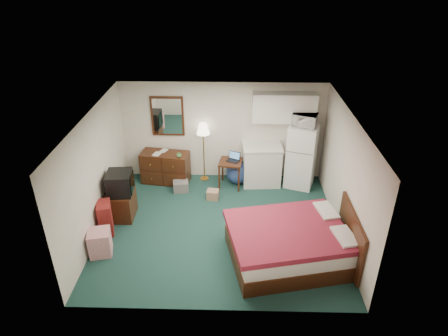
{
  "coord_description": "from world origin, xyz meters",
  "views": [
    {
      "loc": [
        0.27,
        -6.89,
        5.19
      ],
      "look_at": [
        0.08,
        0.35,
        1.25
      ],
      "focal_mm": 32.0,
      "sensor_mm": 36.0,
      "label": 1
    }
  ],
  "objects_px": {
    "desk": "(230,174)",
    "fridge": "(301,156)",
    "dresser": "(166,167)",
    "bed": "(289,244)",
    "tv_stand": "(120,205)",
    "suitcase": "(105,218)",
    "floor_lamp": "(204,152)",
    "kitchen_counter": "(261,165)"
  },
  "relations": [
    {
      "from": "kitchen_counter",
      "to": "suitcase",
      "type": "relative_size",
      "value": 1.41
    },
    {
      "from": "bed",
      "to": "suitcase",
      "type": "distance_m",
      "value": 3.77
    },
    {
      "from": "dresser",
      "to": "bed",
      "type": "distance_m",
      "value": 3.99
    },
    {
      "from": "kitchen_counter",
      "to": "bed",
      "type": "distance_m",
      "value": 2.89
    },
    {
      "from": "kitchen_counter",
      "to": "suitcase",
      "type": "xyz_separation_m",
      "value": [
        -3.33,
        -2.15,
        -0.15
      ]
    },
    {
      "from": "dresser",
      "to": "floor_lamp",
      "type": "height_order",
      "value": "floor_lamp"
    },
    {
      "from": "dresser",
      "to": "fridge",
      "type": "xyz_separation_m",
      "value": [
        3.36,
        -0.06,
        0.4
      ]
    },
    {
      "from": "dresser",
      "to": "suitcase",
      "type": "xyz_separation_m",
      "value": [
        -0.92,
        -2.14,
        -0.05
      ]
    },
    {
      "from": "dresser",
      "to": "suitcase",
      "type": "distance_m",
      "value": 2.33
    },
    {
      "from": "dresser",
      "to": "kitchen_counter",
      "type": "height_order",
      "value": "kitchen_counter"
    },
    {
      "from": "floor_lamp",
      "to": "suitcase",
      "type": "height_order",
      "value": "floor_lamp"
    },
    {
      "from": "bed",
      "to": "tv_stand",
      "type": "height_order",
      "value": "bed"
    },
    {
      "from": "suitcase",
      "to": "bed",
      "type": "bearing_deg",
      "value": -27.49
    },
    {
      "from": "dresser",
      "to": "floor_lamp",
      "type": "xyz_separation_m",
      "value": [
        0.96,
        0.15,
        0.36
      ]
    },
    {
      "from": "dresser",
      "to": "bed",
      "type": "relative_size",
      "value": 0.54
    },
    {
      "from": "fridge",
      "to": "suitcase",
      "type": "relative_size",
      "value": 2.25
    },
    {
      "from": "desk",
      "to": "fridge",
      "type": "height_order",
      "value": "fridge"
    },
    {
      "from": "fridge",
      "to": "tv_stand",
      "type": "relative_size",
      "value": 2.41
    },
    {
      "from": "desk",
      "to": "tv_stand",
      "type": "relative_size",
      "value": 1.04
    },
    {
      "from": "fridge",
      "to": "dresser",
      "type": "bearing_deg",
      "value": -162.13
    },
    {
      "from": "dresser",
      "to": "tv_stand",
      "type": "distance_m",
      "value": 1.74
    },
    {
      "from": "desk",
      "to": "tv_stand",
      "type": "xyz_separation_m",
      "value": [
        -2.41,
        -1.38,
        -0.04
      ]
    },
    {
      "from": "desk",
      "to": "kitchen_counter",
      "type": "height_order",
      "value": "kitchen_counter"
    },
    {
      "from": "floor_lamp",
      "to": "kitchen_counter",
      "type": "distance_m",
      "value": 1.48
    },
    {
      "from": "bed",
      "to": "tv_stand",
      "type": "relative_size",
      "value": 3.27
    },
    {
      "from": "fridge",
      "to": "suitcase",
      "type": "xyz_separation_m",
      "value": [
        -4.28,
        -2.08,
        -0.44
      ]
    },
    {
      "from": "desk",
      "to": "bed",
      "type": "bearing_deg",
      "value": -58.74
    },
    {
      "from": "dresser",
      "to": "desk",
      "type": "xyz_separation_m",
      "value": [
        1.64,
        -0.17,
        -0.06
      ]
    },
    {
      "from": "dresser",
      "to": "tv_stand",
      "type": "xyz_separation_m",
      "value": [
        -0.77,
        -1.56,
        -0.1
      ]
    },
    {
      "from": "suitcase",
      "to": "dresser",
      "type": "bearing_deg",
      "value": 50.24
    },
    {
      "from": "kitchen_counter",
      "to": "fridge",
      "type": "relative_size",
      "value": 0.63
    },
    {
      "from": "bed",
      "to": "floor_lamp",
      "type": "bearing_deg",
      "value": 109.13
    },
    {
      "from": "floor_lamp",
      "to": "bed",
      "type": "relative_size",
      "value": 0.71
    },
    {
      "from": "bed",
      "to": "suitcase",
      "type": "xyz_separation_m",
      "value": [
        -3.7,
        0.72,
        0.01
      ]
    },
    {
      "from": "desk",
      "to": "dresser",
      "type": "bearing_deg",
      "value": -177.89
    },
    {
      "from": "kitchen_counter",
      "to": "tv_stand",
      "type": "relative_size",
      "value": 1.51
    },
    {
      "from": "floor_lamp",
      "to": "kitchen_counter",
      "type": "bearing_deg",
      "value": -5.53
    },
    {
      "from": "fridge",
      "to": "desk",
      "type": "bearing_deg",
      "value": -157.36
    },
    {
      "from": "dresser",
      "to": "fridge",
      "type": "height_order",
      "value": "fridge"
    },
    {
      "from": "desk",
      "to": "kitchen_counter",
      "type": "distance_m",
      "value": 0.81
    },
    {
      "from": "desk",
      "to": "bed",
      "type": "xyz_separation_m",
      "value": [
        1.14,
        -2.68,
        0.0
      ]
    },
    {
      "from": "desk",
      "to": "fridge",
      "type": "distance_m",
      "value": 1.79
    }
  ]
}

